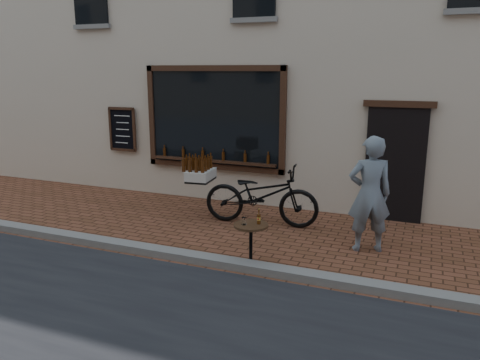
% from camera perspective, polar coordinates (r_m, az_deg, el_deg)
% --- Properties ---
extents(ground, '(90.00, 90.00, 0.00)m').
position_cam_1_polar(ground, '(6.90, -0.80, -11.36)').
color(ground, brown).
rests_on(ground, ground).
extents(kerb, '(90.00, 0.25, 0.12)m').
position_cam_1_polar(kerb, '(7.05, -0.16, -10.29)').
color(kerb, slate).
rests_on(kerb, ground).
extents(cargo_bicycle, '(2.63, 0.98, 1.23)m').
position_cam_1_polar(cargo_bicycle, '(8.84, 2.30, -1.74)').
color(cargo_bicycle, black).
rests_on(cargo_bicycle, ground).
extents(bistro_table, '(0.52, 0.52, 0.89)m').
position_cam_1_polar(bistro_table, '(6.98, 1.36, -6.88)').
color(bistro_table, black).
rests_on(bistro_table, ground).
extents(pedestrian, '(0.80, 0.67, 1.89)m').
position_cam_1_polar(pedestrian, '(7.73, 15.52, -1.69)').
color(pedestrian, slate).
rests_on(pedestrian, ground).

